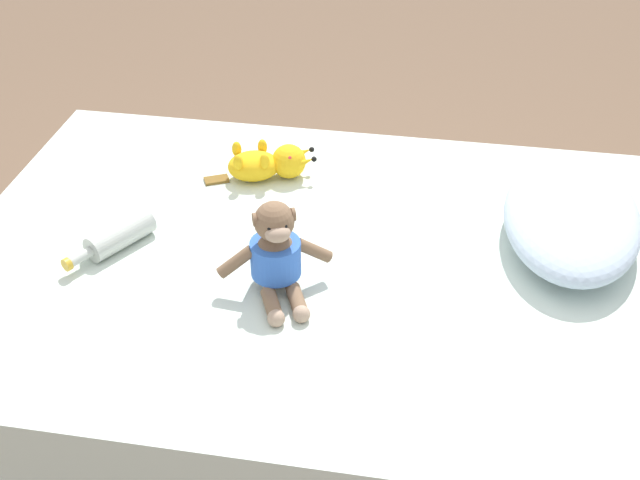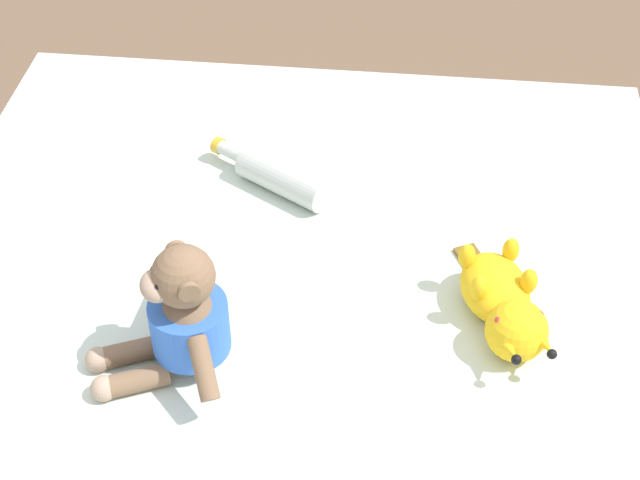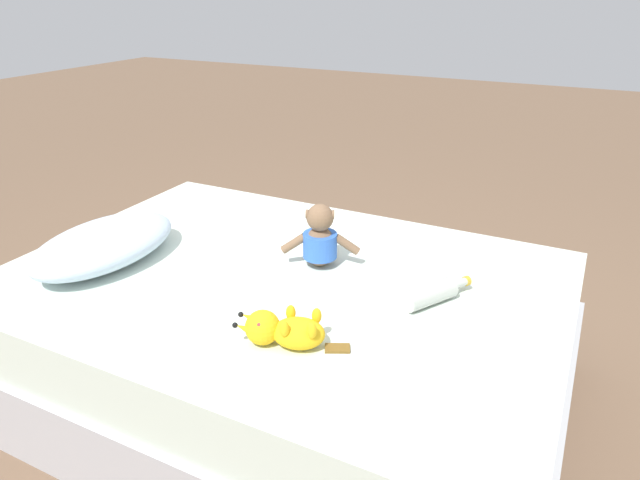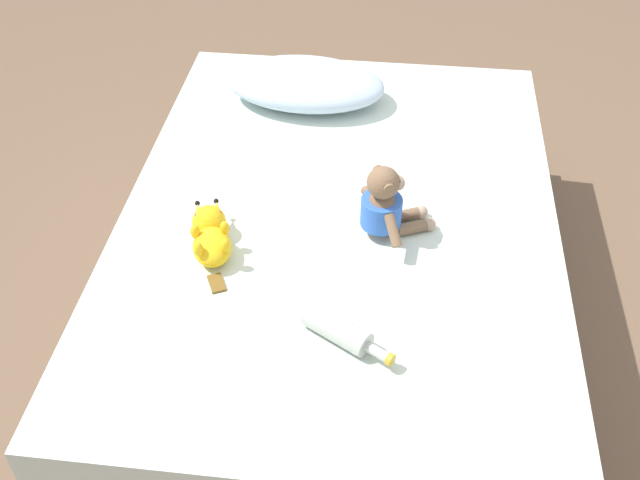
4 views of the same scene
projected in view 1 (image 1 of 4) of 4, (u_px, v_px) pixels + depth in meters
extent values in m
plane|color=brown|center=(320.00, 396.00, 2.43)|extent=(16.00, 16.00, 0.00)
cube|color=#B2B2B7|center=(320.00, 360.00, 2.34)|extent=(1.38, 1.95, 0.29)
cube|color=silver|center=(320.00, 289.00, 2.19)|extent=(1.34, 1.89, 0.22)
ellipsoid|color=silver|center=(572.00, 217.00, 2.15)|extent=(0.60, 0.37, 0.14)
ellipsoid|color=brown|center=(276.00, 259.00, 1.99)|extent=(0.14, 0.14, 0.15)
cylinder|color=blue|center=(276.00, 258.00, 1.99)|extent=(0.16, 0.16, 0.09)
sphere|color=brown|center=(274.00, 221.00, 1.93)|extent=(0.10, 0.10, 0.10)
ellipsoid|color=tan|center=(278.00, 234.00, 1.90)|extent=(0.07, 0.07, 0.04)
sphere|color=black|center=(285.00, 226.00, 1.90)|extent=(0.01, 0.01, 0.01)
sphere|color=black|center=(270.00, 228.00, 1.89)|extent=(0.01, 0.01, 0.01)
cylinder|color=brown|center=(293.00, 214.00, 1.93)|extent=(0.03, 0.02, 0.03)
cylinder|color=brown|center=(255.00, 220.00, 1.91)|extent=(0.03, 0.02, 0.03)
cylinder|color=brown|center=(314.00, 250.00, 2.01)|extent=(0.07, 0.10, 0.08)
cylinder|color=brown|center=(236.00, 262.00, 1.97)|extent=(0.07, 0.10, 0.08)
cylinder|color=brown|center=(297.00, 301.00, 1.96)|extent=(0.11, 0.07, 0.04)
cylinder|color=brown|center=(272.00, 305.00, 1.95)|extent=(0.11, 0.07, 0.04)
sphere|color=tan|center=(302.00, 314.00, 1.92)|extent=(0.04, 0.04, 0.04)
sphere|color=tan|center=(276.00, 318.00, 1.91)|extent=(0.04, 0.04, 0.04)
ellipsoid|color=yellow|center=(254.00, 166.00, 2.41)|extent=(0.15, 0.18, 0.08)
sphere|color=yellow|center=(289.00, 161.00, 2.42)|extent=(0.10, 0.10, 0.10)
cone|color=yellow|center=(302.00, 153.00, 2.44)|extent=(0.05, 0.07, 0.05)
sphere|color=black|center=(312.00, 150.00, 2.44)|extent=(0.02, 0.02, 0.02)
cone|color=yellow|center=(304.00, 162.00, 2.40)|extent=(0.05, 0.07, 0.05)
sphere|color=black|center=(314.00, 159.00, 2.39)|extent=(0.02, 0.02, 0.02)
sphere|color=red|center=(288.00, 148.00, 2.43)|extent=(0.02, 0.02, 0.02)
sphere|color=red|center=(290.00, 158.00, 2.38)|extent=(0.02, 0.02, 0.02)
ellipsoid|color=yellow|center=(262.00, 147.00, 2.43)|extent=(0.04, 0.04, 0.05)
ellipsoid|color=yellow|center=(265.00, 161.00, 2.36)|extent=(0.04, 0.04, 0.05)
ellipsoid|color=yellow|center=(237.00, 149.00, 2.42)|extent=(0.04, 0.04, 0.05)
ellipsoid|color=yellow|center=(238.00, 162.00, 2.36)|extent=(0.04, 0.04, 0.05)
cube|color=brown|center=(217.00, 180.00, 2.42)|extent=(0.07, 0.08, 0.01)
cylinder|color=#B7BCB2|center=(120.00, 235.00, 2.15)|extent=(0.19, 0.15, 0.07)
cylinder|color=#B7BCB2|center=(80.00, 257.00, 2.07)|extent=(0.07, 0.06, 0.03)
cylinder|color=gold|center=(67.00, 264.00, 2.04)|extent=(0.03, 0.04, 0.03)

